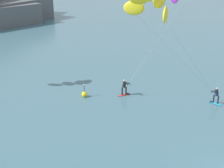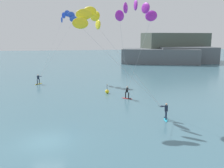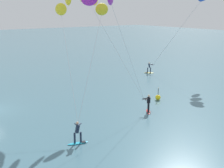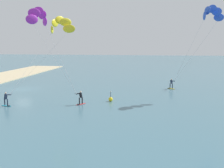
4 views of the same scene
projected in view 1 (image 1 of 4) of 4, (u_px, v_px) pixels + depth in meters
kitesurfer_mid_water at (153, 8)px, 22.13m from camera, size 9.26×7.76×11.11m
marker_buoy at (84, 94)px, 30.81m from camera, size 0.56×0.56×1.38m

